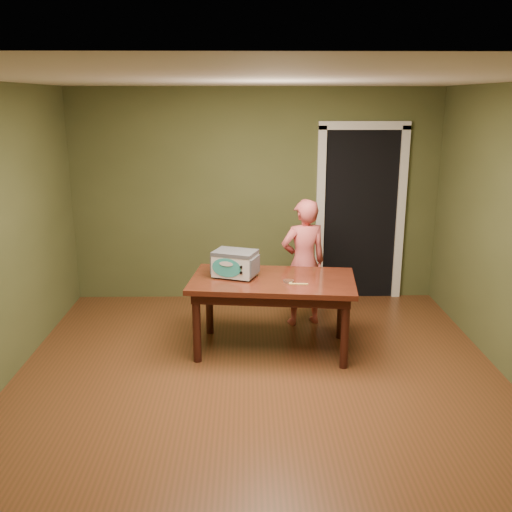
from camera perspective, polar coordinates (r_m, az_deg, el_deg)
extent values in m
plane|color=brown|center=(5.07, 0.39, -13.46)|extent=(5.00, 5.00, 0.00)
cube|color=#4F542D|center=(7.04, -0.06, 6.00)|extent=(4.50, 0.02, 2.60)
cube|color=#4F542D|center=(2.26, 1.96, -15.20)|extent=(4.50, 0.02, 2.60)
cube|color=white|center=(4.45, 0.45, 17.34)|extent=(4.50, 5.00, 0.02)
cube|color=black|center=(7.51, 9.90, 4.43)|extent=(0.90, 0.60, 2.10)
cube|color=black|center=(7.21, 10.36, 3.95)|extent=(0.90, 0.02, 2.10)
cube|color=white|center=(7.11, 6.42, 3.96)|extent=(0.10, 0.06, 2.20)
cube|color=white|center=(7.31, 14.24, 3.88)|extent=(0.10, 0.06, 2.20)
cube|color=white|center=(7.06, 10.82, 12.71)|extent=(1.10, 0.06, 0.10)
cube|color=#3B180D|center=(5.61, 1.68, -2.51)|extent=(1.69, 1.07, 0.05)
cube|color=black|center=(5.63, 1.67, -3.24)|extent=(1.56, 0.94, 0.10)
cylinder|color=black|center=(5.50, -5.95, -7.13)|extent=(0.08, 0.08, 0.70)
cylinder|color=black|center=(6.14, -4.68, -4.64)|extent=(0.08, 0.08, 0.70)
cylinder|color=black|center=(5.41, 8.88, -7.62)|extent=(0.08, 0.08, 0.70)
cylinder|color=black|center=(6.06, 8.52, -5.04)|extent=(0.08, 0.08, 0.70)
cylinder|color=#4C4F54|center=(5.62, -4.04, -2.14)|extent=(0.03, 0.03, 0.02)
cylinder|color=#4C4F54|center=(5.81, -3.20, -1.54)|extent=(0.03, 0.03, 0.02)
cylinder|color=#4C4F54|center=(5.51, -0.90, -2.48)|extent=(0.03, 0.03, 0.02)
cylinder|color=#4C4F54|center=(5.70, -0.16, -1.86)|extent=(0.03, 0.03, 0.02)
cube|color=silver|center=(5.62, -2.10, -0.83)|extent=(0.47, 0.40, 0.22)
cube|color=#4C4F54|center=(5.59, -2.11, 0.34)|extent=(0.48, 0.41, 0.03)
cube|color=#4C4F54|center=(5.70, -4.03, -0.64)|extent=(0.10, 0.24, 0.17)
cube|color=#4C4F54|center=(5.55, -0.11, -1.03)|extent=(0.10, 0.24, 0.17)
ellipsoid|color=teal|center=(5.51, -2.98, -1.20)|extent=(0.28, 0.11, 0.19)
cylinder|color=black|center=(5.44, -1.50, -1.11)|extent=(0.03, 0.02, 0.03)
cylinder|color=black|center=(5.46, -1.50, -1.68)|extent=(0.03, 0.02, 0.02)
cylinder|color=silver|center=(5.49, 3.27, -2.54)|extent=(0.10, 0.10, 0.02)
cylinder|color=#462317|center=(5.49, 3.27, -2.47)|extent=(0.09, 0.09, 0.01)
cube|color=#DAB95E|center=(5.44, 4.28, -2.79)|extent=(0.18, 0.04, 0.01)
imported|color=#D45857|center=(6.31, 4.78, -0.66)|extent=(0.59, 0.46, 1.42)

